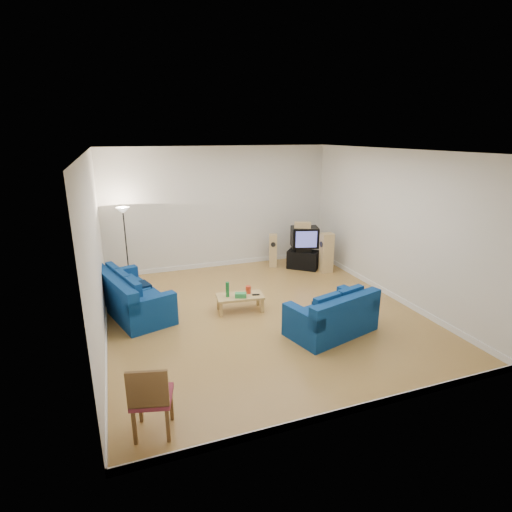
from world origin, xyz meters
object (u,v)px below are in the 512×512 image
object	(u,v)px
coffee_table	(240,298)
tv_stand	(303,260)
sofa_three_seat	(130,298)
sofa_loveseat	(333,318)
television	(305,237)

from	to	relation	value
coffee_table	tv_stand	bearing A→B (deg)	39.84
sofa_three_seat	sofa_loveseat	world-z (taller)	sofa_three_seat
coffee_table	tv_stand	xyz separation A→B (m)	(2.42, 2.02, -0.05)
sofa_loveseat	tv_stand	distance (m)	3.68
sofa_loveseat	television	world-z (taller)	television
sofa_three_seat	coffee_table	distance (m)	2.22
sofa_three_seat	television	xyz separation A→B (m)	(4.58, 1.39, 0.55)
sofa_three_seat	coffee_table	xyz separation A→B (m)	(2.11, -0.68, -0.02)
television	tv_stand	bearing A→B (deg)	-117.98
sofa_loveseat	tv_stand	world-z (taller)	sofa_loveseat
sofa_three_seat	coffee_table	world-z (taller)	sofa_three_seat
coffee_table	television	size ratio (longest dim) A/B	1.23
sofa_loveseat	tv_stand	size ratio (longest dim) A/B	2.21
television	sofa_loveseat	bearing A→B (deg)	-92.28
sofa_three_seat	coffee_table	size ratio (longest dim) A/B	2.35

